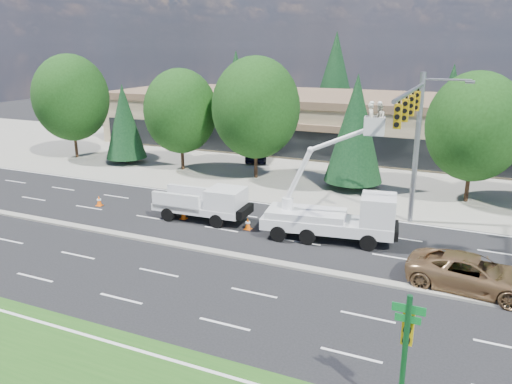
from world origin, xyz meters
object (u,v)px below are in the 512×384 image
at_px(signal_mast, 415,129).
at_px(minivan, 472,274).
at_px(bucket_truck, 340,212).
at_px(utility_pickup, 206,207).
at_px(street_sign_pole, 406,344).

relative_size(signal_mast, minivan, 1.82).
bearing_deg(bucket_truck, utility_pickup, 172.00).
bearing_deg(street_sign_pole, utility_pickup, 137.08).
relative_size(signal_mast, street_sign_pole, 2.54).
bearing_deg(minivan, signal_mast, 37.51).
xyz_separation_m(signal_mast, bucket_truck, (-3.22, -2.74, -4.37)).
height_order(utility_pickup, bucket_truck, bucket_truck).
bearing_deg(utility_pickup, bucket_truck, -1.99).
relative_size(bucket_truck, minivan, 1.38).
relative_size(utility_pickup, bucket_truck, 0.75).
distance_m(signal_mast, minivan, 8.80).
relative_size(signal_mast, bucket_truck, 1.31).
xyz_separation_m(utility_pickup, bucket_truck, (8.39, 0.08, 0.78)).
distance_m(signal_mast, bucket_truck, 6.08).
distance_m(signal_mast, utility_pickup, 13.01).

